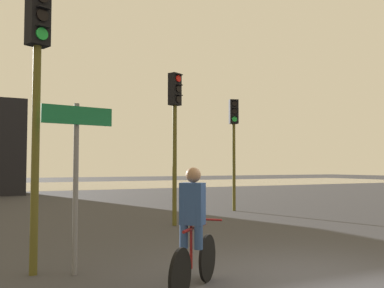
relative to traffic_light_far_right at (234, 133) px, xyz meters
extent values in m
plane|color=#333338|center=(-4.10, -8.71, -2.87)|extent=(120.00, 120.00, 0.00)
cube|color=gray|center=(-4.10, 24.05, -2.87)|extent=(80.00, 16.00, 0.01)
cylinder|color=#4C4719|center=(0.00, 0.01, -1.27)|extent=(0.12, 0.12, 3.21)
cube|color=black|center=(0.00, 0.01, 0.79)|extent=(0.38, 0.33, 0.90)
cylinder|color=black|center=(-0.04, -0.12, 1.08)|extent=(0.19, 0.09, 0.19)
cube|color=black|center=(-0.04, -0.14, 1.19)|extent=(0.22, 0.17, 0.02)
cylinder|color=black|center=(-0.04, -0.12, 0.79)|extent=(0.19, 0.09, 0.19)
cube|color=black|center=(-0.04, -0.14, 0.90)|extent=(0.22, 0.17, 0.02)
cylinder|color=green|center=(-0.04, -0.12, 0.50)|extent=(0.19, 0.09, 0.19)
cube|color=black|center=(-0.04, -0.14, 0.61)|extent=(0.22, 0.17, 0.02)
cylinder|color=#4C4719|center=(-7.69, -6.51, -1.12)|extent=(0.12, 0.12, 3.50)
cube|color=black|center=(-7.69, -6.51, 1.07)|extent=(0.39, 0.34, 0.90)
cylinder|color=black|center=(-7.64, -6.63, 1.07)|extent=(0.19, 0.10, 0.19)
cube|color=black|center=(-7.63, -6.65, 1.18)|extent=(0.22, 0.18, 0.02)
cylinder|color=green|center=(-7.64, -6.63, 0.78)|extent=(0.19, 0.10, 0.19)
cube|color=black|center=(-7.63, -6.65, 0.89)|extent=(0.22, 0.18, 0.02)
cylinder|color=#4C4719|center=(-3.57, -2.57, -1.20)|extent=(0.12, 0.12, 3.34)
cube|color=black|center=(-3.57, -2.57, 0.92)|extent=(0.39, 0.35, 0.90)
cylinder|color=red|center=(-3.52, -2.70, 1.21)|extent=(0.18, 0.11, 0.19)
cube|color=black|center=(-3.51, -2.71, 1.32)|extent=(0.22, 0.19, 0.02)
cylinder|color=black|center=(-3.52, -2.70, 0.92)|extent=(0.18, 0.11, 0.19)
cube|color=black|center=(-3.51, -2.71, 1.03)|extent=(0.22, 0.19, 0.02)
cylinder|color=black|center=(-3.52, -2.70, 0.63)|extent=(0.18, 0.11, 0.19)
cube|color=black|center=(-3.51, -2.71, 0.74)|extent=(0.22, 0.19, 0.02)
cylinder|color=slate|center=(-7.13, -6.76, -1.57)|extent=(0.08, 0.08, 2.60)
cube|color=#116038|center=(-7.12, -6.82, -0.46)|extent=(1.09, 0.18, 0.28)
cylinder|color=black|center=(-5.52, -8.01, -2.54)|extent=(0.51, 0.48, 0.66)
cylinder|color=black|center=(-6.29, -8.73, -2.54)|extent=(0.51, 0.48, 0.66)
cylinder|color=maroon|center=(-5.90, -8.37, -2.04)|extent=(0.64, 0.60, 0.04)
cylinder|color=maroon|center=(-6.01, -8.47, -2.27)|extent=(0.04, 0.04, 0.55)
cylinder|color=maroon|center=(-5.56, -8.04, -1.99)|extent=(0.34, 0.36, 0.03)
cylinder|color=navy|center=(-5.94, -8.54, -1.99)|extent=(0.11, 0.11, 0.60)
cylinder|color=navy|center=(-6.08, -8.40, -1.99)|extent=(0.11, 0.11, 0.60)
cube|color=navy|center=(-5.98, -8.43, -1.72)|extent=(0.35, 0.36, 0.54)
sphere|color=#846047|center=(-5.95, -8.41, -1.35)|extent=(0.20, 0.20, 0.20)
camera|label=1|loc=(-8.48, -13.40, -1.24)|focal=40.00mm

